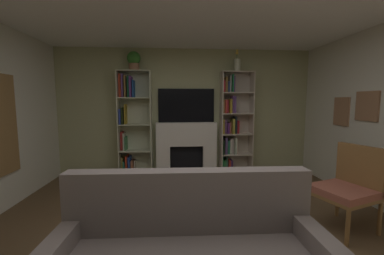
{
  "coord_description": "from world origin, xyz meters",
  "views": [
    {
      "loc": [
        -0.26,
        -2.35,
        1.52
      ],
      "look_at": [
        0.0,
        1.07,
        1.14
      ],
      "focal_mm": 22.52,
      "sensor_mm": 36.0,
      "label": 1
    }
  ],
  "objects_px": {
    "potted_plant": "(134,60)",
    "vase_with_flowers": "(237,64)",
    "bookshelf_right": "(232,125)",
    "armchair": "(348,186)",
    "fireplace": "(187,147)",
    "tv": "(186,106)",
    "bookshelf_left": "(132,125)"
  },
  "relations": [
    {
      "from": "bookshelf_left",
      "to": "bookshelf_right",
      "type": "relative_size",
      "value": 1.0
    },
    {
      "from": "bookshelf_right",
      "to": "tv",
      "type": "bearing_deg",
      "value": 174.38
    },
    {
      "from": "bookshelf_left",
      "to": "vase_with_flowers",
      "type": "distance_m",
      "value": 2.46
    },
    {
      "from": "potted_plant",
      "to": "armchair",
      "type": "bearing_deg",
      "value": -38.88
    },
    {
      "from": "potted_plant",
      "to": "bookshelf_right",
      "type": "bearing_deg",
      "value": 0.76
    },
    {
      "from": "fireplace",
      "to": "armchair",
      "type": "xyz_separation_m",
      "value": [
        1.8,
        -2.33,
        -0.04
      ]
    },
    {
      "from": "vase_with_flowers",
      "to": "bookshelf_left",
      "type": "bearing_deg",
      "value": 179.25
    },
    {
      "from": "bookshelf_left",
      "to": "potted_plant",
      "type": "height_order",
      "value": "potted_plant"
    },
    {
      "from": "tv",
      "to": "armchair",
      "type": "bearing_deg",
      "value": -53.17
    },
    {
      "from": "fireplace",
      "to": "armchair",
      "type": "relative_size",
      "value": 1.35
    },
    {
      "from": "bookshelf_right",
      "to": "armchair",
      "type": "relative_size",
      "value": 2.12
    },
    {
      "from": "fireplace",
      "to": "bookshelf_left",
      "type": "bearing_deg",
      "value": -178.96
    },
    {
      "from": "tv",
      "to": "potted_plant",
      "type": "height_order",
      "value": "potted_plant"
    },
    {
      "from": "vase_with_flowers",
      "to": "armchair",
      "type": "distance_m",
      "value": 2.97
    },
    {
      "from": "potted_plant",
      "to": "tv",
      "type": "bearing_deg",
      "value": 6.65
    },
    {
      "from": "fireplace",
      "to": "bookshelf_left",
      "type": "height_order",
      "value": "bookshelf_left"
    },
    {
      "from": "bookshelf_right",
      "to": "potted_plant",
      "type": "relative_size",
      "value": 5.68
    },
    {
      "from": "potted_plant",
      "to": "vase_with_flowers",
      "type": "distance_m",
      "value": 2.06
    },
    {
      "from": "tv",
      "to": "potted_plant",
      "type": "xyz_separation_m",
      "value": [
        -1.03,
        -0.12,
        0.89
      ]
    },
    {
      "from": "fireplace",
      "to": "potted_plant",
      "type": "bearing_deg",
      "value": -177.33
    },
    {
      "from": "bookshelf_left",
      "to": "bookshelf_right",
      "type": "height_order",
      "value": "same"
    },
    {
      "from": "fireplace",
      "to": "tv",
      "type": "height_order",
      "value": "tv"
    },
    {
      "from": "vase_with_flowers",
      "to": "bookshelf_right",
      "type": "bearing_deg",
      "value": 161.05
    },
    {
      "from": "vase_with_flowers",
      "to": "potted_plant",
      "type": "bearing_deg",
      "value": 180.0
    },
    {
      "from": "bookshelf_left",
      "to": "bookshelf_right",
      "type": "xyz_separation_m",
      "value": [
        2.06,
        -0.0,
        -0.02
      ]
    },
    {
      "from": "bookshelf_left",
      "to": "vase_with_flowers",
      "type": "relative_size",
      "value": 4.77
    },
    {
      "from": "fireplace",
      "to": "bookshelf_right",
      "type": "distance_m",
      "value": 1.06
    },
    {
      "from": "fireplace",
      "to": "armchair",
      "type": "bearing_deg",
      "value": -52.33
    },
    {
      "from": "bookshelf_left",
      "to": "vase_with_flowers",
      "type": "height_order",
      "value": "vase_with_flowers"
    },
    {
      "from": "tv",
      "to": "vase_with_flowers",
      "type": "height_order",
      "value": "vase_with_flowers"
    },
    {
      "from": "potted_plant",
      "to": "armchair",
      "type": "relative_size",
      "value": 0.37
    },
    {
      "from": "bookshelf_left",
      "to": "vase_with_flowers",
      "type": "bearing_deg",
      "value": -0.75
    }
  ]
}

